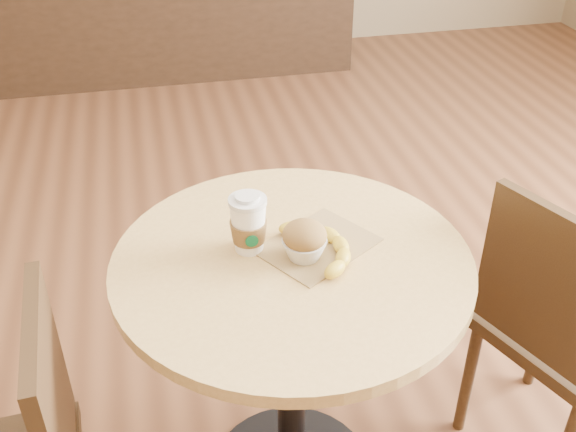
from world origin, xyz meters
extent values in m
cylinder|color=black|center=(0.05, 0.01, 0.38)|extent=(0.07, 0.07, 0.72)
cylinder|color=tan|center=(0.05, 0.01, 0.73)|extent=(0.78, 0.78, 0.03)
cube|color=#382613|center=(-0.45, -0.18, 0.64)|extent=(0.05, 0.35, 0.39)
cube|color=#382613|center=(0.77, -0.02, 0.41)|extent=(0.48, 0.48, 0.04)
cylinder|color=#382613|center=(0.86, 0.18, 0.21)|extent=(0.03, 0.03, 0.41)
cylinder|color=#382613|center=(0.57, 0.07, 0.21)|extent=(0.03, 0.03, 0.41)
cube|color=#382613|center=(0.62, -0.08, 0.64)|extent=(0.16, 0.34, 0.39)
cube|color=olive|center=(0.11, 0.04, 0.75)|extent=(0.30, 0.28, 0.00)
cylinder|color=silver|center=(-0.04, 0.06, 0.87)|extent=(0.08, 0.08, 0.01)
cylinder|color=silver|center=(-0.04, 0.06, 0.88)|extent=(0.05, 0.05, 0.01)
cylinder|color=#08552C|center=(-0.04, 0.02, 0.80)|extent=(0.03, 0.00, 0.03)
ellipsoid|color=brown|center=(0.07, 0.00, 0.81)|extent=(0.09, 0.09, 0.06)
ellipsoid|color=beige|center=(0.07, 0.00, 0.83)|extent=(0.03, 0.03, 0.02)
camera|label=1|loc=(-0.21, -1.11, 1.61)|focal=42.00mm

